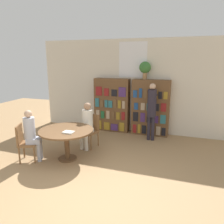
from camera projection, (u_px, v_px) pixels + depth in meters
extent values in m
plane|color=#9E7A51|center=(77.00, 198.00, 3.82)|extent=(16.00, 16.00, 0.00)
cube|color=beige|center=(132.00, 87.00, 7.11)|extent=(6.40, 0.06, 3.00)
cube|color=white|center=(133.00, 60.00, 6.88)|extent=(0.90, 0.01, 1.10)
cube|color=brown|center=(112.00, 105.00, 7.28)|extent=(1.16, 0.32, 1.76)
cube|color=olive|center=(99.00, 125.00, 7.41)|extent=(0.15, 0.02, 0.30)
cube|color=olive|center=(107.00, 126.00, 7.33)|extent=(0.20, 0.02, 0.26)
cube|color=#4C2D6B|center=(114.00, 127.00, 7.25)|extent=(0.23, 0.02, 0.22)
cube|color=olive|center=(122.00, 127.00, 7.16)|extent=(0.16, 0.02, 0.29)
cube|color=tan|center=(98.00, 114.00, 7.34)|extent=(0.12, 0.02, 0.27)
cube|color=#236638|center=(103.00, 115.00, 7.28)|extent=(0.12, 0.02, 0.24)
cube|color=tan|center=(108.00, 115.00, 7.22)|extent=(0.11, 0.02, 0.27)
cube|color=brown|center=(113.00, 115.00, 7.17)|extent=(0.10, 0.02, 0.27)
cube|color=olive|center=(118.00, 116.00, 7.11)|extent=(0.12, 0.02, 0.25)
cube|color=maroon|center=(123.00, 116.00, 7.06)|extent=(0.11, 0.02, 0.27)
cube|color=#2D707A|center=(97.00, 102.00, 7.25)|extent=(0.13, 0.02, 0.29)
cube|color=brown|center=(102.00, 104.00, 7.20)|extent=(0.12, 0.02, 0.24)
cube|color=#2D707A|center=(106.00, 104.00, 7.15)|extent=(0.10, 0.02, 0.25)
cube|color=#2D707A|center=(110.00, 104.00, 7.11)|extent=(0.13, 0.02, 0.23)
cube|color=brown|center=(115.00, 104.00, 7.05)|extent=(0.09, 0.02, 0.30)
cube|color=olive|center=(119.00, 104.00, 7.01)|extent=(0.10, 0.02, 0.26)
cube|color=tan|center=(124.00, 105.00, 6.97)|extent=(0.09, 0.02, 0.24)
cube|color=maroon|center=(99.00, 91.00, 7.14)|extent=(0.21, 0.02, 0.29)
cube|color=maroon|center=(106.00, 92.00, 7.06)|extent=(0.16, 0.02, 0.25)
cube|color=black|center=(114.00, 93.00, 6.98)|extent=(0.18, 0.02, 0.22)
cube|color=#4C2D6B|center=(122.00, 92.00, 6.89)|extent=(0.23, 0.02, 0.30)
cube|color=brown|center=(150.00, 108.00, 6.88)|extent=(1.16, 0.32, 1.76)
cube|color=maroon|center=(135.00, 129.00, 7.02)|extent=(0.11, 0.02, 0.27)
cube|color=olive|center=(139.00, 129.00, 6.97)|extent=(0.09, 0.02, 0.29)
cube|color=black|center=(144.00, 130.00, 6.93)|extent=(0.13, 0.02, 0.27)
cube|color=olive|center=(148.00, 130.00, 6.88)|extent=(0.09, 0.02, 0.27)
cube|color=brown|center=(153.00, 130.00, 6.83)|extent=(0.09, 0.02, 0.29)
cube|color=tan|center=(158.00, 131.00, 6.79)|extent=(0.13, 0.02, 0.28)
cube|color=black|center=(163.00, 132.00, 6.74)|extent=(0.12, 0.02, 0.25)
cube|color=black|center=(136.00, 117.00, 6.92)|extent=(0.16, 0.02, 0.30)
cube|color=#4C2D6B|center=(143.00, 117.00, 6.85)|extent=(0.14, 0.02, 0.29)
cube|color=black|center=(149.00, 119.00, 6.79)|extent=(0.16, 0.02, 0.26)
cube|color=#4C2D6B|center=(156.00, 119.00, 6.73)|extent=(0.15, 0.02, 0.23)
cube|color=#2D707A|center=(163.00, 119.00, 6.66)|extent=(0.16, 0.02, 0.27)
cube|color=navy|center=(136.00, 106.00, 6.84)|extent=(0.12, 0.02, 0.21)
cube|color=tan|center=(143.00, 107.00, 6.77)|extent=(0.12, 0.02, 0.22)
cube|color=#2D707A|center=(149.00, 107.00, 6.71)|extent=(0.17, 0.02, 0.22)
cube|color=black|center=(157.00, 107.00, 6.64)|extent=(0.12, 0.02, 0.23)
cube|color=maroon|center=(164.00, 107.00, 6.57)|extent=(0.16, 0.02, 0.25)
cube|color=navy|center=(135.00, 94.00, 6.76)|extent=(0.13, 0.02, 0.22)
cube|color=navy|center=(141.00, 93.00, 6.70)|extent=(0.09, 0.02, 0.29)
cube|color=brown|center=(145.00, 94.00, 6.66)|extent=(0.10, 0.02, 0.26)
cube|color=olive|center=(150.00, 94.00, 6.62)|extent=(0.14, 0.02, 0.24)
cube|color=olive|center=(155.00, 94.00, 6.56)|extent=(0.12, 0.02, 0.27)
cube|color=black|center=(160.00, 95.00, 6.52)|extent=(0.10, 0.02, 0.22)
cube|color=olive|center=(166.00, 96.00, 6.47)|extent=(0.11, 0.02, 0.22)
cylinder|color=#997047|center=(145.00, 76.00, 6.71)|extent=(0.13, 0.13, 0.22)
sphere|color=#387033|center=(145.00, 67.00, 6.65)|extent=(0.36, 0.36, 0.36)
cylinder|color=brown|center=(68.00, 158.00, 5.32)|extent=(0.44, 0.44, 0.03)
cylinder|color=brown|center=(67.00, 145.00, 5.24)|extent=(0.12, 0.12, 0.68)
cylinder|color=brown|center=(66.00, 131.00, 5.15)|extent=(1.28, 1.28, 0.04)
cube|color=brown|center=(28.00, 144.00, 5.15)|extent=(0.53, 0.53, 0.04)
cube|color=brown|center=(19.00, 134.00, 5.08)|extent=(0.19, 0.38, 0.45)
cylinder|color=brown|center=(38.00, 149.00, 5.38)|extent=(0.04, 0.04, 0.40)
cylinder|color=brown|center=(35.00, 155.00, 5.05)|extent=(0.04, 0.04, 0.40)
cylinder|color=brown|center=(24.00, 150.00, 5.35)|extent=(0.04, 0.04, 0.40)
cylinder|color=brown|center=(19.00, 156.00, 5.02)|extent=(0.04, 0.04, 0.40)
cube|color=brown|center=(89.00, 132.00, 5.97)|extent=(0.48, 0.48, 0.04)
cube|color=brown|center=(93.00, 122.00, 6.07)|extent=(0.40, 0.12, 0.45)
cylinder|color=brown|center=(91.00, 143.00, 5.80)|extent=(0.04, 0.04, 0.40)
cylinder|color=brown|center=(81.00, 140.00, 5.97)|extent=(0.04, 0.04, 0.40)
cylinder|color=brown|center=(98.00, 139.00, 6.08)|extent=(0.04, 0.04, 0.40)
cylinder|color=brown|center=(88.00, 137.00, 6.25)|extent=(0.04, 0.04, 0.40)
cube|color=silver|center=(86.00, 131.00, 5.84)|extent=(0.34, 0.37, 0.12)
cylinder|color=silver|center=(88.00, 119.00, 5.83)|extent=(0.28, 0.28, 0.50)
sphere|color=#A37A5B|center=(87.00, 106.00, 5.75)|extent=(0.19, 0.19, 0.19)
cylinder|color=silver|center=(86.00, 142.00, 5.77)|extent=(0.10, 0.10, 0.44)
cylinder|color=silver|center=(82.00, 141.00, 5.85)|extent=(0.10, 0.10, 0.44)
cube|color=#B2B7C6|center=(34.00, 140.00, 5.14)|extent=(0.40, 0.37, 0.12)
cylinder|color=#B2B7C6|center=(29.00, 128.00, 5.06)|extent=(0.26, 0.26, 0.50)
sphere|color=tan|center=(28.00, 114.00, 4.98)|extent=(0.18, 0.18, 0.18)
cylinder|color=#B2B7C6|center=(40.00, 150.00, 5.29)|extent=(0.10, 0.10, 0.44)
cylinder|color=#B2B7C6|center=(39.00, 153.00, 5.15)|extent=(0.10, 0.10, 0.44)
cylinder|color=#28232D|center=(149.00, 128.00, 6.51)|extent=(0.10, 0.10, 0.73)
cylinder|color=#28232D|center=(153.00, 128.00, 6.47)|extent=(0.10, 0.10, 0.73)
cylinder|color=#28232D|center=(152.00, 103.00, 6.31)|extent=(0.26, 0.26, 0.79)
sphere|color=tan|center=(153.00, 86.00, 6.20)|extent=(0.18, 0.18, 0.18)
cylinder|color=#28232D|center=(156.00, 95.00, 6.47)|extent=(0.07, 0.30, 0.07)
cube|color=silver|center=(69.00, 132.00, 4.92)|extent=(0.24, 0.18, 0.03)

